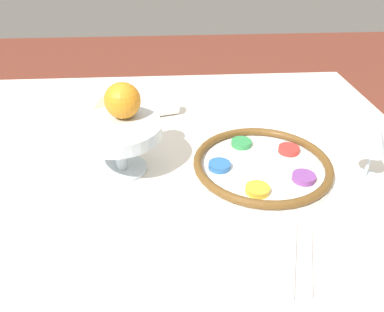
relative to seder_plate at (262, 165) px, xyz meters
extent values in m
cube|color=silver|center=(0.25, -0.10, -0.40)|extent=(1.39, 1.09, 0.77)
cylinder|color=white|center=(0.00, 0.00, -0.01)|extent=(0.33, 0.33, 0.01)
torus|color=brown|center=(0.00, 0.00, 0.00)|extent=(0.33, 0.33, 0.02)
cylinder|color=#2D6BB7|center=(0.10, 0.00, 0.00)|extent=(0.05, 0.05, 0.01)
cylinder|color=gold|center=(0.03, 0.10, 0.00)|extent=(0.05, 0.05, 0.01)
cylinder|color=#844299|center=(-0.08, 0.06, 0.00)|extent=(0.05, 0.05, 0.01)
cylinder|color=red|center=(-0.08, -0.06, 0.00)|extent=(0.05, 0.05, 0.01)
cylinder|color=#33934C|center=(0.03, -0.10, 0.00)|extent=(0.05, 0.05, 0.01)
cylinder|color=silver|center=(-0.24, 0.05, -0.01)|extent=(0.06, 0.06, 0.00)
cylinder|color=silver|center=(-0.24, 0.05, 0.02)|extent=(0.01, 0.01, 0.06)
cone|color=silver|center=(-0.24, 0.05, 0.09)|extent=(0.06, 0.06, 0.07)
cylinder|color=silver|center=(0.34, -0.02, -0.01)|extent=(0.12, 0.12, 0.01)
cylinder|color=silver|center=(0.34, -0.02, 0.04)|extent=(0.03, 0.03, 0.09)
cylinder|color=silver|center=(0.34, -0.02, 0.09)|extent=(0.20, 0.20, 0.03)
sphere|color=orange|center=(0.32, -0.06, 0.15)|extent=(0.08, 0.08, 0.08)
cylinder|color=silver|center=(0.40, -0.37, -0.01)|extent=(0.19, 0.19, 0.01)
cube|color=#D1B784|center=(0.40, -0.37, 0.00)|extent=(0.10, 0.10, 0.01)
cylinder|color=white|center=(0.27, -0.30, 0.01)|extent=(0.16, 0.09, 0.05)
cube|color=silver|center=(-0.02, 0.28, -0.01)|extent=(0.08, 0.18, 0.01)
cube|color=silver|center=(0.01, 0.28, -0.01)|extent=(0.08, 0.18, 0.01)
camera|label=1|loc=(0.22, 0.73, 0.50)|focal=35.00mm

